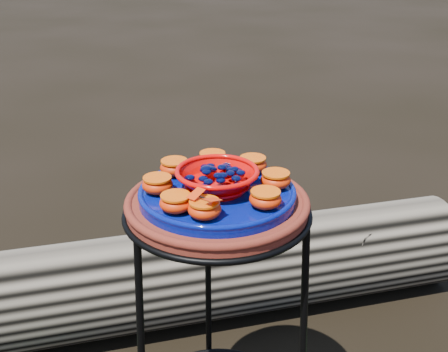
{
  "coord_description": "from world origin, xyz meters",
  "views": [
    {
      "loc": [
        -0.13,
        -1.05,
        1.26
      ],
      "look_at": [
        0.01,
        0.0,
        0.78
      ],
      "focal_mm": 45.0,
      "sensor_mm": 36.0,
      "label": 1
    }
  ],
  "objects": [
    {
      "name": "red_bowl",
      "position": [
        0.0,
        0.0,
        0.78
      ],
      "size": [
        0.16,
        0.16,
        0.05
      ],
      "primitive_type": null,
      "color": "#CB0603",
      "rests_on": "cobalt_plate"
    },
    {
      "name": "cobalt_plate",
      "position": [
        0.0,
        0.0,
        0.74
      ],
      "size": [
        0.33,
        0.33,
        0.02
      ],
      "primitive_type": "cylinder",
      "color": "#020145",
      "rests_on": "terracotta_saucer"
    },
    {
      "name": "driftwood_log",
      "position": [
        0.06,
        0.58,
        0.16
      ],
      "size": [
        1.8,
        0.67,
        0.33
      ],
      "primitive_type": null,
      "rotation": [
        0.0,
        0.0,
        0.12
      ],
      "color": "black",
      "rests_on": "ground"
    },
    {
      "name": "orange_half_1",
      "position": [
        0.08,
        -0.09,
        0.77
      ],
      "size": [
        0.06,
        0.06,
        0.04
      ],
      "primitive_type": "ellipsoid",
      "color": "red",
      "rests_on": "cobalt_plate"
    },
    {
      "name": "terracotta_saucer",
      "position": [
        0.0,
        0.0,
        0.72
      ],
      "size": [
        0.38,
        0.38,
        0.03
      ],
      "primitive_type": "cylinder",
      "color": "#4E1E0D",
      "rests_on": "plant_stand"
    },
    {
      "name": "orange_half_4",
      "position": [
        0.0,
        0.12,
        0.77
      ],
      "size": [
        0.06,
        0.06,
        0.04
      ],
      "primitive_type": "ellipsoid",
      "color": "red",
      "rests_on": "cobalt_plate"
    },
    {
      "name": "orange_half_5",
      "position": [
        -0.08,
        0.09,
        0.77
      ],
      "size": [
        0.06,
        0.06,
        0.04
      ],
      "primitive_type": "ellipsoid",
      "color": "red",
      "rests_on": "cobalt_plate"
    },
    {
      "name": "orange_half_6",
      "position": [
        -0.12,
        0.0,
        0.77
      ],
      "size": [
        0.06,
        0.06,
        0.04
      ],
      "primitive_type": "ellipsoid",
      "color": "red",
      "rests_on": "cobalt_plate"
    },
    {
      "name": "orange_half_7",
      "position": [
        -0.09,
        -0.08,
        0.77
      ],
      "size": [
        0.06,
        0.06,
        0.04
      ],
      "primitive_type": "ellipsoid",
      "color": "red",
      "rests_on": "cobalt_plate"
    },
    {
      "name": "orange_half_0",
      "position": [
        -0.04,
        -0.12,
        0.77
      ],
      "size": [
        0.06,
        0.06,
        0.04
      ],
      "primitive_type": "ellipsoid",
      "color": "red",
      "rests_on": "cobalt_plate"
    },
    {
      "name": "orange_half_2",
      "position": [
        0.12,
        -0.0,
        0.77
      ],
      "size": [
        0.06,
        0.06,
        0.04
      ],
      "primitive_type": "ellipsoid",
      "color": "red",
      "rests_on": "cobalt_plate"
    },
    {
      "name": "plant_stand",
      "position": [
        0.0,
        0.0,
        0.35
      ],
      "size": [
        0.44,
        0.44,
        0.7
      ],
      "primitive_type": null,
      "color": "black",
      "rests_on": "ground"
    },
    {
      "name": "orange_half_3",
      "position": [
        0.09,
        0.08,
        0.77
      ],
      "size": [
        0.06,
        0.06,
        0.04
      ],
      "primitive_type": "ellipsoid",
      "color": "red",
      "rests_on": "cobalt_plate"
    },
    {
      "name": "butterfly",
      "position": [
        -0.04,
        -0.12,
        0.79
      ],
      "size": [
        0.09,
        0.09,
        0.01
      ],
      "primitive_type": null,
      "rotation": [
        0.0,
        0.0,
        0.78
      ],
      "color": "red",
      "rests_on": "orange_half_0"
    },
    {
      "name": "glass_gems",
      "position": [
        0.0,
        0.0,
        0.81
      ],
      "size": [
        0.13,
        0.13,
        0.02
      ],
      "primitive_type": null,
      "color": "black",
      "rests_on": "red_bowl"
    },
    {
      "name": "foliage_back",
      "position": [
        -0.23,
        0.6,
        0.07
      ],
      "size": [
        0.28,
        0.28,
        0.14
      ],
      "primitive_type": "ellipsoid",
      "color": "#1B541A",
      "rests_on": "ground"
    }
  ]
}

